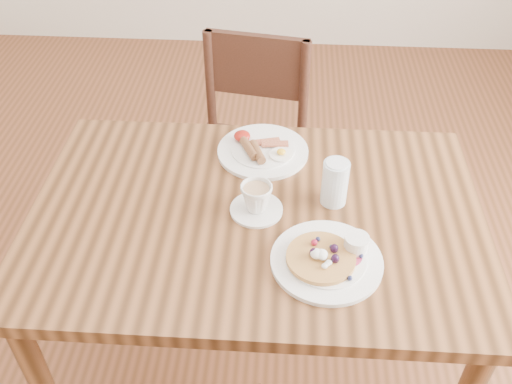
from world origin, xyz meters
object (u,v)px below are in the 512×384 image
dining_table (256,238)px  breakfast_plate (261,150)px  teacup_saucer (256,200)px  chair_far (249,146)px  water_glass (335,183)px  pancake_plate (328,258)px

dining_table → breakfast_plate: size_ratio=4.44×
breakfast_plate → teacup_saucer: 0.25m
chair_far → dining_table: bearing=105.6°
breakfast_plate → water_glass: bearing=-44.7°
dining_table → water_glass: (0.20, 0.06, 0.16)m
chair_far → water_glass: chair_far is taller
dining_table → water_glass: size_ratio=9.34×
chair_far → teacup_saucer: (0.07, -0.63, 0.30)m
chair_far → breakfast_plate: 0.47m
dining_table → water_glass: water_glass is taller
chair_far → water_glass: size_ratio=6.85×
dining_table → pancake_plate: bearing=-41.9°
breakfast_plate → teacup_saucer: (0.00, -0.25, 0.03)m
pancake_plate → water_glass: (0.02, 0.22, 0.05)m
teacup_saucer → breakfast_plate: bearing=90.3°
pancake_plate → teacup_saucer: bearing=137.1°
dining_table → water_glass: bearing=15.6°
chair_far → teacup_saucer: 0.70m
breakfast_plate → teacup_saucer: teacup_saucer is taller
water_glass → chair_far: bearing=115.1°
chair_far → breakfast_plate: size_ratio=3.26×
dining_table → chair_far: (-0.07, 0.64, -0.16)m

